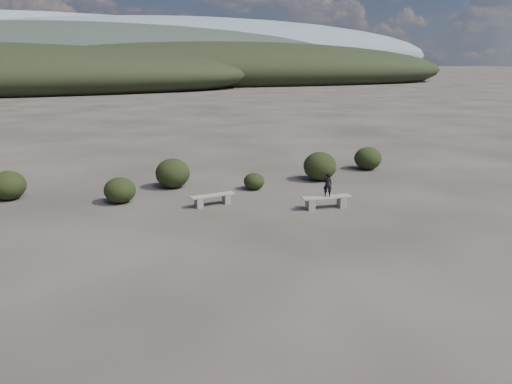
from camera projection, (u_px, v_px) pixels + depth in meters
name	position (u px, v px, depth m)	size (l,w,h in m)	color
ground	(324.00, 261.00, 13.30)	(1200.00, 1200.00, 0.00)	#302A25
bench_left	(213.00, 199.00, 18.36)	(1.70, 0.57, 0.42)	slate
bench_right	(326.00, 201.00, 17.97)	(1.86, 0.55, 0.46)	slate
seated_person	(328.00, 185.00, 17.82)	(0.32, 0.21, 0.87)	black
shrub_a	(120.00, 190.00, 18.69)	(1.18, 1.18, 0.97)	black
shrub_b	(173.00, 173.00, 20.94)	(1.44, 1.44, 1.23)	black
shrub_c	(254.00, 181.00, 20.70)	(0.87, 0.87, 0.70)	black
shrub_d	(320.00, 166.00, 22.24)	(1.46, 1.46, 1.28)	black
shrub_e	(368.00, 158.00, 24.54)	(1.33, 1.33, 1.11)	black
shrub_f	(8.00, 185.00, 19.12)	(1.32, 1.32, 1.12)	black
mountain_ridges	(56.00, 53.00, 314.47)	(500.00, 400.00, 56.00)	black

